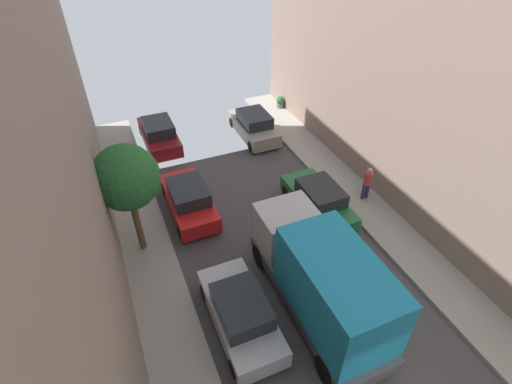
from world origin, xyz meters
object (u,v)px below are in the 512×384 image
Objects in this scene: parked_car_right_4 at (254,126)px; street_tree_2 at (126,178)px; delivery_truck at (322,278)px; parked_car_left_4 at (189,200)px; pedestrian at (367,182)px; potted_plant_1 at (280,102)px; parked_car_left_3 at (241,313)px; parked_car_left_5 at (159,134)px; parked_car_right_3 at (319,201)px.

parked_car_right_4 is 10.78m from street_tree_2.
parked_car_left_4 is at bearing 111.08° from delivery_truck.
potted_plant_1 is (0.51, 10.31, -0.53)m from pedestrian.
street_tree_2 reaches higher than parked_car_left_3.
street_tree_2 is (-2.43, -7.96, 2.98)m from parked_car_left_5.
delivery_truck reaches higher than parked_car_right_4.
potted_plant_1 is at bearing 87.16° from pedestrian.
potted_plant_1 is (8.44, 1.46, -0.18)m from parked_car_left_5.
potted_plant_1 is at bearing 73.45° from parked_car_right_3.
pedestrian reaches higher than parked_car_right_3.
parked_car_right_3 is 0.87× the size of street_tree_2.
parked_car_right_3 is at bearing -106.55° from potted_plant_1.
pedestrian is at bearing 41.04° from delivery_truck.
parked_car_left_5 is 0.87× the size of street_tree_2.
delivery_truck is at bearing -102.45° from parked_car_right_4.
parked_car_left_3 is at bearing -152.92° from pedestrian.
parked_car_left_4 is 1.00× the size of parked_car_right_4.
parked_car_right_4 is 8.09m from pedestrian.
pedestrian is (7.93, -8.85, 0.35)m from parked_car_left_5.
street_tree_2 reaches higher than parked_car_right_4.
potted_plant_1 is (5.74, 14.86, -1.24)m from delivery_truck.
parked_car_left_3 is 1.00× the size of parked_car_left_5.
delivery_truck is 7.72m from street_tree_2.
pedestrian is (7.93, 4.05, 0.35)m from parked_car_left_3.
parked_car_right_3 is 0.64× the size of delivery_truck.
pedestrian is 10.72m from street_tree_2.
street_tree_2 is (-7.83, -6.79, 2.98)m from parked_car_right_4.
parked_car_left_3 and parked_car_right_3 have the same top height.
potted_plant_1 is at bearing 9.82° from parked_car_left_5.
parked_car_left_4 is 2.44× the size of pedestrian.
parked_car_right_3 is 10.67m from potted_plant_1.
potted_plant_1 is (3.04, 10.23, -0.18)m from parked_car_right_3.
parked_car_left_3 is at bearing -114.72° from parked_car_right_4.
parked_car_right_3 and parked_car_right_4 have the same top height.
parked_car_left_4 is 6.39m from parked_car_left_5.
parked_car_left_5 is at bearing 90.00° from parked_car_left_3.
parked_car_left_5 is (0.00, 6.39, 0.00)m from parked_car_left_4.
parked_car_right_3 is at bearing -23.73° from parked_car_left_4.
parked_car_left_3 is at bearing -120.44° from potted_plant_1.
parked_car_left_5 is (0.00, 12.90, 0.00)m from parked_car_left_3.
parked_car_left_5 is 10.30m from parked_car_right_3.
parked_car_left_5 and parked_car_right_4 have the same top height.
pedestrian reaches higher than parked_car_left_4.
delivery_truck reaches higher than pedestrian.
parked_car_left_4 and parked_car_right_4 have the same top height.
parked_car_right_3 is (5.40, -8.77, 0.00)m from parked_car_left_5.
parked_car_right_4 is at bearing 108.23° from pedestrian.
street_tree_2 is at bearing 175.11° from pedestrian.
parked_car_right_4 is 12.57m from delivery_truck.
parked_car_right_4 is 2.44× the size of pedestrian.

